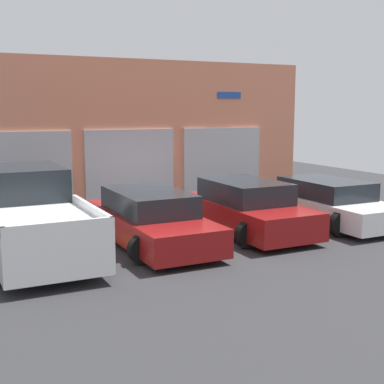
{
  "coord_description": "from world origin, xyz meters",
  "views": [
    {
      "loc": [
        -5.96,
        -13.19,
        3.23
      ],
      "look_at": [
        0.0,
        -1.09,
        1.1
      ],
      "focal_mm": 50.0,
      "sensor_mm": 36.0,
      "label": 1
    }
  ],
  "objects": [
    {
      "name": "shophouse_building",
      "position": [
        -0.01,
        3.28,
        2.33
      ],
      "size": [
        12.46,
        0.68,
        4.76
      ],
      "color": "#D17A5B",
      "rests_on": "ground"
    },
    {
      "name": "parking_stripe_right",
      "position": [
        2.69,
        -1.59,
        0.0
      ],
      "size": [
        0.12,
        2.2,
        0.01
      ],
      "primitive_type": "cube",
      "color": "gold",
      "rests_on": "ground"
    },
    {
      "name": "sedan_white",
      "position": [
        4.03,
        -1.55,
        0.58
      ],
      "size": [
        2.22,
        4.57,
        1.23
      ],
      "color": "white",
      "rests_on": "ground"
    },
    {
      "name": "parking_stripe_centre",
      "position": [
        0.0,
        -1.59,
        0.0
      ],
      "size": [
        0.12,
        2.2,
        0.01
      ],
      "primitive_type": "cube",
      "color": "gold",
      "rests_on": "ground"
    },
    {
      "name": "van_right",
      "position": [
        -1.34,
        -1.55,
        0.6
      ],
      "size": [
        2.18,
        4.77,
        1.28
      ],
      "color": "maroon",
      "rests_on": "ground"
    },
    {
      "name": "sedan_side",
      "position": [
        1.34,
        -1.56,
        0.64
      ],
      "size": [
        2.22,
        4.32,
        1.36
      ],
      "color": "maroon",
      "rests_on": "ground"
    },
    {
      "name": "parking_stripe_far_right",
      "position": [
        5.38,
        -1.59,
        0.0
      ],
      "size": [
        0.12,
        2.2,
        0.01
      ],
      "primitive_type": "cube",
      "color": "gold",
      "rests_on": "ground"
    },
    {
      "name": "ground_plane",
      "position": [
        0.0,
        0.0,
        0.0
      ],
      "size": [
        28.0,
        28.0,
        0.0
      ],
      "primitive_type": "plane",
      "color": "#2D2D30"
    },
    {
      "name": "pickup_truck",
      "position": [
        -4.03,
        -1.26,
        0.86
      ],
      "size": [
        2.5,
        5.11,
        1.86
      ],
      "color": "white",
      "rests_on": "ground"
    },
    {
      "name": "parking_stripe_left",
      "position": [
        -2.69,
        -1.59,
        0.0
      ],
      "size": [
        0.12,
        2.2,
        0.01
      ],
      "primitive_type": "cube",
      "color": "gold",
      "rests_on": "ground"
    }
  ]
}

